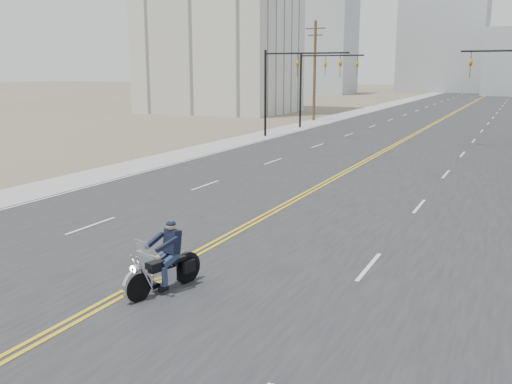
{
  "coord_description": "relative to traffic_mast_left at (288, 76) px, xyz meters",
  "views": [
    {
      "loc": [
        8.67,
        -11.09,
        5.45
      ],
      "look_at": [
        0.99,
        5.05,
        1.6
      ],
      "focal_mm": 40.0,
      "sensor_mm": 36.0,
      "label": 1
    }
  ],
  "objects": [
    {
      "name": "sidewalk_left",
      "position": [
        -2.52,
        38.0,
        -4.93
      ],
      "size": [
        3.0,
        200.0,
        0.01
      ],
      "primitive_type": "cube",
      "color": "#A5A5A0",
      "rests_on": "ground"
    },
    {
      "name": "haze_bldg_a",
      "position": [
        -26.02,
        83.0,
        6.06
      ],
      "size": [
        14.0,
        12.0,
        22.0
      ],
      "primitive_type": "cube",
      "color": "#B7BCC6",
      "rests_on": "ground"
    },
    {
      "name": "ground_plane",
      "position": [
        8.98,
        -32.0,
        -4.94
      ],
      "size": [
        400.0,
        400.0,
        0.0
      ],
      "primitive_type": "plane",
      "color": "#776D56",
      "rests_on": "ground"
    },
    {
      "name": "motorcyclist",
      "position": [
        9.79,
        -31.95,
        -4.05
      ],
      "size": [
        1.5,
        2.44,
        1.77
      ],
      "primitive_type": null,
      "rotation": [
        0.0,
        0.0,
        2.89
      ],
      "color": "black",
      "rests_on": "ground"
    },
    {
      "name": "road",
      "position": [
        8.98,
        38.0,
        -4.93
      ],
      "size": [
        20.0,
        200.0,
        0.01
      ],
      "primitive_type": "cube",
      "color": "#303033",
      "rests_on": "ground"
    },
    {
      "name": "haze_bldg_d",
      "position": [
        -3.02,
        108.0,
        8.06
      ],
      "size": [
        20.0,
        15.0,
        26.0
      ],
      "primitive_type": "cube",
      "color": "#ADB2B7",
      "rests_on": "ground"
    },
    {
      "name": "haze_bldg_f",
      "position": [
        -41.02,
        98.0,
        3.06
      ],
      "size": [
        12.0,
        12.0,
        16.0
      ],
      "primitive_type": "cube",
      "color": "#ADB2B7",
      "rests_on": "ground"
    },
    {
      "name": "utility_pole_left",
      "position": [
        -3.52,
        16.0,
        0.54
      ],
      "size": [
        2.2,
        0.3,
        10.5
      ],
      "color": "brown",
      "rests_on": "ground"
    },
    {
      "name": "traffic_mast_far",
      "position": [
        -0.33,
        8.0,
        -0.06
      ],
      "size": [
        6.1,
        0.26,
        7.0
      ],
      "color": "black",
      "rests_on": "ground"
    },
    {
      "name": "traffic_mast_left",
      "position": [
        0.0,
        0.0,
        0.0
      ],
      "size": [
        7.1,
        0.26,
        7.0
      ],
      "color": "black",
      "rests_on": "ground"
    }
  ]
}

